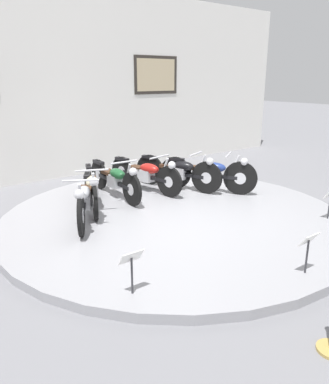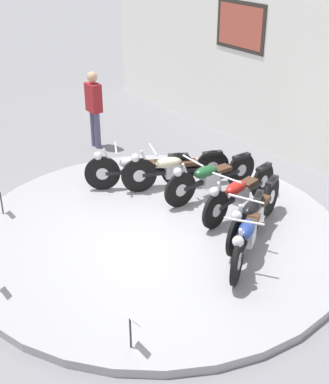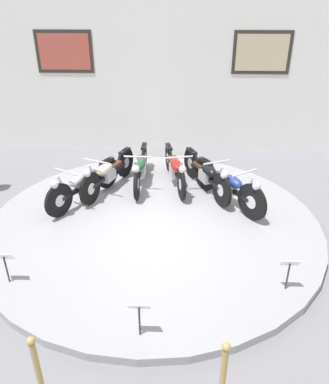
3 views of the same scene
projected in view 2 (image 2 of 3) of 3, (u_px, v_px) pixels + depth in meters
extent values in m
plane|color=slate|center=(156.00, 236.00, 8.39)|extent=(60.00, 60.00, 0.00)
cylinder|color=#99999E|center=(156.00, 233.00, 8.36)|extent=(5.83, 5.83, 0.13)
cube|color=#2D2823|center=(240.00, 26.00, 11.05)|extent=(1.40, 0.02, 1.00)
cube|color=#B24C3D|center=(240.00, 26.00, 11.04)|extent=(1.24, 0.02, 0.84)
cylinder|color=black|center=(102.00, 173.00, 9.41)|extent=(0.36, 0.57, 0.63)
cylinder|color=silver|center=(102.00, 173.00, 9.41)|extent=(0.17, 0.22, 0.22)
cylinder|color=black|center=(178.00, 169.00, 9.56)|extent=(0.36, 0.57, 0.63)
cylinder|color=silver|center=(178.00, 169.00, 9.56)|extent=(0.17, 0.22, 0.22)
cube|color=black|center=(141.00, 171.00, 9.49)|extent=(0.67, 1.11, 0.07)
cube|color=silver|center=(138.00, 170.00, 9.47)|extent=(0.33, 0.38, 0.24)
ellipsoid|color=#B2B5BA|center=(132.00, 162.00, 9.39)|extent=(0.43, 0.53, 0.20)
cube|color=#472D1E|center=(153.00, 163.00, 9.45)|extent=(0.33, 0.38, 0.07)
cube|color=black|center=(178.00, 156.00, 9.44)|extent=(0.26, 0.36, 0.06)
cylinder|color=silver|center=(110.00, 163.00, 9.34)|extent=(0.16, 0.24, 0.54)
cylinder|color=silver|center=(116.00, 148.00, 9.23)|extent=(0.49, 0.29, 0.03)
sphere|color=silver|center=(98.00, 156.00, 9.25)|extent=(0.15, 0.15, 0.15)
cylinder|color=black|center=(139.00, 175.00, 9.34)|extent=(0.29, 0.61, 0.63)
cylinder|color=silver|center=(139.00, 175.00, 9.34)|extent=(0.14, 0.23, 0.22)
cylinder|color=black|center=(212.00, 167.00, 9.65)|extent=(0.29, 0.61, 0.63)
cylinder|color=silver|center=(212.00, 167.00, 9.65)|extent=(0.14, 0.23, 0.22)
cube|color=black|center=(176.00, 171.00, 9.49)|extent=(0.52, 1.18, 0.07)
cube|color=silver|center=(174.00, 170.00, 9.47)|extent=(0.30, 0.37, 0.24)
ellipsoid|color=beige|center=(169.00, 163.00, 9.38)|extent=(0.38, 0.53, 0.20)
cube|color=#472D1E|center=(188.00, 163.00, 9.48)|extent=(0.30, 0.37, 0.07)
cube|color=black|center=(213.00, 153.00, 9.52)|extent=(0.23, 0.37, 0.06)
cylinder|color=silver|center=(147.00, 164.00, 9.28)|extent=(0.13, 0.25, 0.54)
cylinder|color=silver|center=(153.00, 150.00, 9.18)|extent=(0.51, 0.23, 0.03)
sphere|color=silver|center=(135.00, 158.00, 9.17)|extent=(0.15, 0.15, 0.15)
cylinder|color=black|center=(180.00, 190.00, 8.86)|extent=(0.07, 0.62, 0.62)
cylinder|color=silver|center=(180.00, 190.00, 8.86)|extent=(0.07, 0.22, 0.22)
cylinder|color=black|center=(241.00, 170.00, 9.56)|extent=(0.07, 0.62, 0.62)
cylinder|color=silver|center=(241.00, 170.00, 9.56)|extent=(0.07, 0.22, 0.22)
cube|color=black|center=(212.00, 179.00, 9.21)|extent=(0.10, 1.24, 0.07)
cube|color=silver|center=(210.00, 179.00, 9.18)|extent=(0.21, 0.32, 0.24)
ellipsoid|color=#1E562D|center=(206.00, 172.00, 9.06)|extent=(0.23, 0.48, 0.20)
cube|color=#472D1E|center=(222.00, 169.00, 9.26)|extent=(0.21, 0.32, 0.07)
cube|color=black|center=(242.00, 156.00, 9.44)|extent=(0.11, 0.36, 0.06)
cylinder|color=silver|center=(188.00, 177.00, 8.85)|extent=(0.05, 0.25, 0.54)
cylinder|color=silver|center=(193.00, 161.00, 8.78)|extent=(0.54, 0.04, 0.03)
sphere|color=silver|center=(178.00, 172.00, 8.68)|extent=(0.15, 0.15, 0.15)
cylinder|color=black|center=(216.00, 210.00, 8.26)|extent=(0.18, 0.61, 0.62)
cylinder|color=silver|center=(216.00, 210.00, 8.26)|extent=(0.11, 0.22, 0.22)
cylinder|color=black|center=(263.00, 181.00, 9.16)|extent=(0.18, 0.61, 0.62)
cylinder|color=silver|center=(263.00, 181.00, 9.16)|extent=(0.11, 0.22, 0.22)
cube|color=black|center=(240.00, 195.00, 8.71)|extent=(0.33, 1.23, 0.07)
cube|color=silver|center=(239.00, 195.00, 8.67)|extent=(0.26, 0.35, 0.24)
ellipsoid|color=red|center=(236.00, 188.00, 8.53)|extent=(0.31, 0.52, 0.20)
cube|color=#472D1E|center=(248.00, 183.00, 8.79)|extent=(0.26, 0.35, 0.07)
cube|color=black|center=(264.00, 167.00, 9.03)|extent=(0.17, 0.37, 0.06)
cylinder|color=silver|center=(222.00, 195.00, 8.26)|extent=(0.10, 0.25, 0.54)
cylinder|color=silver|center=(227.00, 178.00, 8.22)|extent=(0.53, 0.14, 0.03)
sphere|color=silver|center=(214.00, 192.00, 8.06)|extent=(0.15, 0.15, 0.15)
cylinder|color=black|center=(237.00, 235.00, 7.58)|extent=(0.31, 0.62, 0.65)
cylinder|color=silver|center=(237.00, 235.00, 7.58)|extent=(0.15, 0.24, 0.23)
cylinder|color=black|center=(270.00, 196.00, 8.62)|extent=(0.31, 0.62, 0.65)
cylinder|color=silver|center=(270.00, 196.00, 8.62)|extent=(0.15, 0.24, 0.23)
cube|color=black|center=(255.00, 214.00, 8.10)|extent=(0.55, 1.17, 0.07)
cube|color=silver|center=(254.00, 214.00, 8.06)|extent=(0.31, 0.37, 0.24)
ellipsoid|color=black|center=(252.00, 208.00, 7.91)|extent=(0.39, 0.53, 0.20)
cube|color=#472D1E|center=(261.00, 200.00, 8.21)|extent=(0.31, 0.37, 0.07)
cube|color=black|center=(272.00, 181.00, 8.49)|extent=(0.23, 0.37, 0.06)
cylinder|color=silver|center=(242.00, 218.00, 7.61)|extent=(0.14, 0.25, 0.54)
cylinder|color=silver|center=(246.00, 199.00, 7.57)|extent=(0.51, 0.24, 0.03)
sphere|color=silver|center=(237.00, 216.00, 7.38)|extent=(0.15, 0.15, 0.15)
cylinder|color=black|center=(237.00, 261.00, 7.00)|extent=(0.42, 0.59, 0.67)
cylinder|color=silver|center=(237.00, 261.00, 7.00)|extent=(0.19, 0.23, 0.24)
cylinder|color=black|center=(257.00, 213.00, 8.13)|extent=(0.42, 0.59, 0.67)
cylinder|color=silver|center=(257.00, 213.00, 8.13)|extent=(0.19, 0.23, 0.24)
cube|color=black|center=(248.00, 235.00, 7.56)|extent=(0.75, 1.07, 0.07)
cube|color=silver|center=(247.00, 235.00, 7.52)|extent=(0.34, 0.38, 0.24)
ellipsoid|color=navy|center=(247.00, 229.00, 7.36)|extent=(0.45, 0.52, 0.20)
cube|color=#472D1E|center=(252.00, 219.00, 7.68)|extent=(0.34, 0.38, 0.07)
cube|color=black|center=(258.00, 196.00, 7.99)|extent=(0.28, 0.35, 0.06)
cylinder|color=silver|center=(241.00, 242.00, 7.03)|extent=(0.18, 0.23, 0.54)
cylinder|color=silver|center=(244.00, 221.00, 7.00)|extent=(0.47, 0.33, 0.03)
sphere|color=silver|center=(238.00, 241.00, 6.79)|extent=(0.15, 0.15, 0.15)
cylinder|color=#333338|center=(2.00, 202.00, 8.68)|extent=(0.02, 0.02, 0.42)
cube|color=white|center=(0.00, 190.00, 8.58)|extent=(0.26, 0.11, 0.15)
cylinder|color=#333338|center=(130.00, 333.00, 5.97)|extent=(0.02, 0.02, 0.42)
cube|color=white|center=(130.00, 317.00, 5.87)|extent=(0.26, 0.11, 0.15)
cylinder|color=#4C4C6B|center=(94.00, 128.00, 11.52)|extent=(0.13, 0.13, 0.80)
cylinder|color=#4C4C6B|center=(97.00, 130.00, 11.41)|extent=(0.13, 0.13, 0.80)
cube|color=maroon|center=(93.00, 98.00, 11.14)|extent=(0.36, 0.22, 0.60)
sphere|color=tan|center=(92.00, 77.00, 10.94)|extent=(0.22, 0.22, 0.22)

